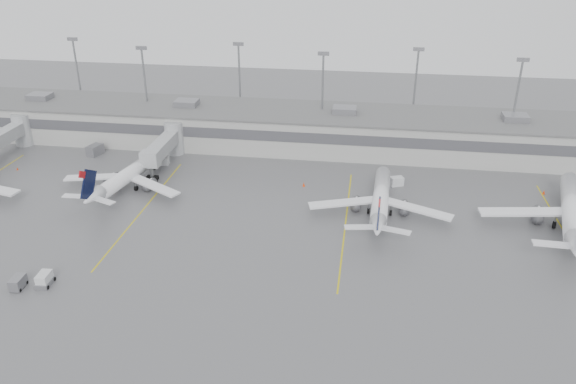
# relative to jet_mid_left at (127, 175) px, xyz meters

# --- Properties ---
(ground) EXTENTS (260.00, 260.00, 0.00)m
(ground) POSITION_rel_jet_mid_left_xyz_m (23.40, -31.50, -2.70)
(ground) COLOR #545457
(ground) RESTS_ON ground
(terminal) EXTENTS (152.00, 17.00, 9.45)m
(terminal) POSITION_rel_jet_mid_left_xyz_m (23.40, 26.48, 1.47)
(terminal) COLOR #A4A49F
(terminal) RESTS_ON ground
(light_masts) EXTENTS (142.40, 8.00, 20.60)m
(light_masts) POSITION_rel_jet_mid_left_xyz_m (23.40, 32.25, 9.33)
(light_masts) COLOR gray
(light_masts) RESTS_ON ground
(jet_bridge_left) EXTENTS (4.00, 17.20, 7.00)m
(jet_bridge_left) POSITION_rel_jet_mid_left_xyz_m (-32.10, 14.22, 1.17)
(jet_bridge_left) COLOR gray
(jet_bridge_left) RESTS_ON ground
(jet_bridge_right) EXTENTS (4.00, 17.20, 7.00)m
(jet_bridge_right) POSITION_rel_jet_mid_left_xyz_m (2.90, 14.22, 1.17)
(jet_bridge_right) COLOR gray
(jet_bridge_right) RESTS_ON ground
(stand_markings) EXTENTS (105.25, 40.00, 0.01)m
(stand_markings) POSITION_rel_jet_mid_left_xyz_m (23.40, -7.50, -2.69)
(stand_markings) COLOR #C9B80B
(stand_markings) RESTS_ON ground
(jet_mid_left) EXTENTS (23.61, 26.69, 8.69)m
(jet_mid_left) POSITION_rel_jet_mid_left_xyz_m (0.00, 0.00, 0.00)
(jet_mid_left) COLOR white
(jet_mid_left) RESTS_ON ground
(jet_mid_right) EXTENTS (24.26, 27.23, 8.80)m
(jet_mid_right) POSITION_rel_jet_mid_left_xyz_m (46.45, -3.13, 0.04)
(jet_mid_right) COLOR white
(jet_mid_right) RESTS_ON ground
(jet_far_right) EXTENTS (27.62, 31.35, 10.33)m
(jet_far_right) POSITION_rel_jet_mid_left_xyz_m (76.81, -4.20, 0.51)
(jet_far_right) COLOR white
(jet_far_right) RESTS_ON ground
(baggage_tug) EXTENTS (2.02, 2.94, 1.82)m
(baggage_tug) POSITION_rel_jet_mid_left_xyz_m (1.09, -31.22, -1.99)
(baggage_tug) COLOR silver
(baggage_tug) RESTS_ON ground
(baggage_cart) EXTENTS (1.65, 2.66, 1.65)m
(baggage_cart) POSITION_rel_jet_mid_left_xyz_m (-2.11, -32.42, -1.84)
(baggage_cart) COLOR slate
(baggage_cart) RESTS_ON ground
(gse_uld_b) EXTENTS (2.77, 2.04, 1.81)m
(gse_uld_b) POSITION_rel_jet_mid_left_xyz_m (2.26, 12.12, -1.79)
(gse_uld_b) COLOR silver
(gse_uld_b) RESTS_ON ground
(gse_uld_c) EXTENTS (2.75, 2.30, 1.66)m
(gse_uld_c) POSITION_rel_jet_mid_left_xyz_m (49.60, 8.76, -1.87)
(gse_uld_c) COLOR silver
(gse_uld_c) RESTS_ON ground
(gse_loader) EXTENTS (3.00, 3.90, 2.15)m
(gse_loader) POSITION_rel_jet_mid_left_xyz_m (-13.84, 15.06, -1.62)
(gse_loader) COLOR slate
(gse_loader) RESTS_ON ground
(cone_a) EXTENTS (0.38, 0.38, 0.60)m
(cone_a) POSITION_rel_jet_mid_left_xyz_m (-25.67, 4.91, -2.40)
(cone_a) COLOR #F93C05
(cone_a) RESTS_ON ground
(cone_b) EXTENTS (0.41, 0.41, 0.66)m
(cone_b) POSITION_rel_jet_mid_left_xyz_m (-1.98, -2.32, -2.37)
(cone_b) COLOR #F93C05
(cone_b) RESTS_ON ground
(cone_c) EXTENTS (0.49, 0.49, 0.78)m
(cone_c) POSITION_rel_jet_mid_left_xyz_m (32.28, 5.73, -2.31)
(cone_c) COLOR #F93C05
(cone_c) RESTS_ON ground
(cone_d) EXTENTS (0.50, 0.50, 0.80)m
(cone_d) POSITION_rel_jet_mid_left_xyz_m (76.20, 8.82, -2.30)
(cone_d) COLOR #F93C05
(cone_d) RESTS_ON ground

